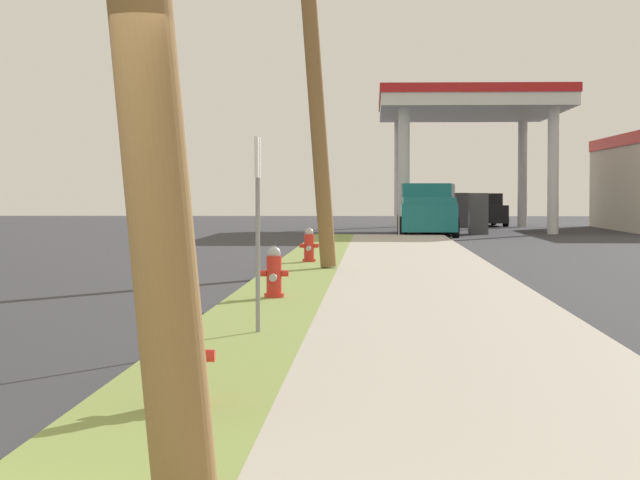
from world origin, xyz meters
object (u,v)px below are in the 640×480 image
Objects in this scene: fire_hydrant_third at (309,247)px; car_black_by_near_pump at (482,211)px; street_sign_post at (258,193)px; truck_silver_at_forecourt at (431,210)px; truck_teal_on_apron at (427,211)px; fire_hydrant_second at (274,275)px; fire_hydrant_nearest at (186,359)px; utility_pole_midground at (314,65)px; fire_hydrant_fourth at (326,233)px.

fire_hydrant_third is 0.16× the size of car_black_by_near_pump.
truck_silver_at_forecourt is at bearing 84.43° from street_sign_post.
street_sign_post is 0.39× the size of truck_teal_on_apron.
truck_silver_at_forecourt is at bearing 80.76° from fire_hydrant_third.
fire_hydrant_second is 43.21m from car_black_by_near_pump.
car_black_by_near_pump is 11.10m from truck_silver_at_forecourt.
fire_hydrant_third is at bearing 90.21° from fire_hydrant_nearest.
street_sign_post reaches higher than fire_hydrant_third.
fire_hydrant_nearest is at bearing -95.07° from truck_silver_at_forecourt.
street_sign_post reaches higher than fire_hydrant_second.
truck_teal_on_apron is (-0.30, -2.91, 0.00)m from truck_silver_at_forecourt.
truck_teal_on_apron is at bearing 81.63° from utility_pole_midground.
fire_hydrant_second is 18.44m from fire_hydrant_fourth.
street_sign_post is at bearing 88.90° from fire_hydrant_nearest.
utility_pole_midground is 11.96m from street_sign_post.
fire_hydrant_third is 1.00× the size of fire_hydrant_fourth.
fire_hydrant_nearest is 0.35× the size of street_sign_post.
fire_hydrant_third is at bearing 89.84° from fire_hydrant_second.
fire_hydrant_third is 0.14× the size of truck_teal_on_apron.
fire_hydrant_fourth is at bearing 89.86° from fire_hydrant_third.
fire_hydrant_second is 29.28m from truck_teal_on_apron.
fire_hydrant_second is 4.58m from street_sign_post.
fire_hydrant_second is 32.21m from truck_silver_at_forecourt.
truck_silver_at_forecourt is (3.73, 31.99, 0.47)m from fire_hydrant_second.
truck_silver_at_forecourt reaches higher than fire_hydrant_fourth.
fire_hydrant_fourth is at bearing 90.09° from fire_hydrant_nearest.
street_sign_post is at bearing -89.35° from fire_hydrant_third.
car_black_by_near_pump reaches higher than fire_hydrant_nearest.
utility_pole_midground is at bearing -84.33° from fire_hydrant_third.
fire_hydrant_second is 1.00× the size of fire_hydrant_third.
street_sign_post is at bearing -95.54° from truck_teal_on_apron.
utility_pole_midground is 3.78× the size of street_sign_post.
truck_silver_at_forecourt is at bearing -105.39° from car_black_by_near_pump.
truck_silver_at_forecourt is at bearing 83.35° from fire_hydrant_second.
utility_pole_midground is at bearing -98.08° from truck_silver_at_forecourt.
fire_hydrant_fourth is 14.05m from truck_silver_at_forecourt.
utility_pole_midground is at bearing -98.37° from truck_teal_on_apron.
truck_teal_on_apron is at bearing 72.38° from fire_hydrant_fourth.
fire_hydrant_third is 4.24m from utility_pole_midground.
utility_pole_midground reaches higher than truck_silver_at_forecourt.
street_sign_post is 0.38× the size of truck_silver_at_forecourt.
street_sign_post reaches higher than truck_silver_at_forecourt.
fire_hydrant_nearest is 1.00× the size of fire_hydrant_second.
fire_hydrant_second is 0.13× the size of truck_silver_at_forecourt.
truck_teal_on_apron is (3.25, 33.49, -0.72)m from street_sign_post.
utility_pole_midground is (0.13, 16.31, 3.76)m from fire_hydrant_nearest.
truck_teal_on_apron reaches higher than fire_hydrant_nearest.
fire_hydrant_nearest and fire_hydrant_fourth have the same top height.
fire_hydrant_second is at bearing -90.16° from fire_hydrant_third.
fire_hydrant_fourth is 0.13× the size of truck_silver_at_forecourt.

